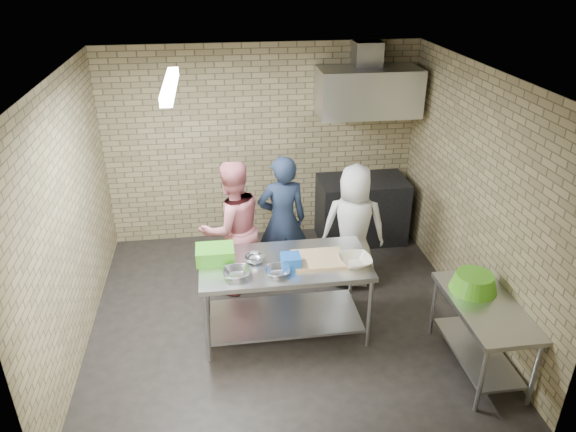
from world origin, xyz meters
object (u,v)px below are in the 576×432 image
object	(u,v)px
side_counter	(480,336)
woman_pink	(232,228)
bottle_red	(368,94)
woman_white	(354,227)
prep_table	(285,297)
blue_tub	(291,261)
green_basin	(474,282)
man_navy	(282,220)
green_crate	(215,254)
bottle_green	(397,94)
stove	(361,209)

from	to	relation	value
side_counter	woman_pink	size ratio (longest dim) A/B	0.73
bottle_red	woman_white	xyz separation A→B (m)	(-0.46, -1.34, -1.26)
bottle_red	woman_white	world-z (taller)	bottle_red
prep_table	woman_pink	bearing A→B (deg)	118.94
prep_table	blue_tub	distance (m)	0.51
green_basin	bottle_red	xyz separation A→B (m)	(-0.38, 2.74, 1.19)
green_basin	man_navy	xyz separation A→B (m)	(-1.67, 1.60, -0.02)
man_navy	side_counter	bearing A→B (deg)	127.74
prep_table	bottle_red	bearing A→B (deg)	57.05
green_crate	woman_white	distance (m)	1.80
green_basin	bottle_red	world-z (taller)	bottle_red
prep_table	man_navy	bearing A→B (deg)	83.77
green_basin	bottle_green	distance (m)	2.98
stove	green_basin	world-z (taller)	green_basin
stove	green_basin	distance (m)	2.57
blue_tub	woman_pink	distance (m)	1.13
green_crate	woman_pink	size ratio (longest dim) A/B	0.23
green_crate	bottle_red	world-z (taller)	bottle_red
stove	green_basin	size ratio (longest dim) A/B	2.61
stove	green_crate	xyz separation A→B (m)	(-2.05, -1.81, 0.50)
bottle_green	woman_white	bearing A→B (deg)	-122.75
blue_tub	woman_white	distance (m)	1.30
blue_tub	green_basin	distance (m)	1.80
green_basin	woman_white	world-z (taller)	woman_white
blue_tub	bottle_green	distance (m)	3.06
green_basin	green_crate	bearing A→B (deg)	164.37
green_basin	bottle_green	bearing A→B (deg)	89.58
green_crate	woman_white	size ratio (longest dim) A/B	0.25
prep_table	bottle_red	distance (m)	3.03
side_counter	stove	distance (m)	2.79
bottle_red	blue_tub	bearing A→B (deg)	-120.85
side_counter	bottle_green	size ratio (longest dim) A/B	8.00
side_counter	woman_white	distance (m)	1.90
side_counter	woman_pink	bearing A→B (deg)	143.23
prep_table	green_crate	distance (m)	0.88
stove	green_crate	world-z (taller)	green_crate
side_counter	man_navy	distance (m)	2.55
green_basin	blue_tub	bearing A→B (deg)	164.68
bottle_red	bottle_green	size ratio (longest dim) A/B	1.20
man_navy	prep_table	bearing A→B (deg)	79.09
stove	bottle_red	distance (m)	1.60
blue_tub	man_navy	world-z (taller)	man_navy
bottle_green	woman_white	distance (m)	2.02
bottle_green	woman_pink	distance (m)	2.88
green_basin	bottle_green	world-z (taller)	bottle_green
side_counter	blue_tub	size ratio (longest dim) A/B	6.22
blue_tub	woman_pink	size ratio (longest dim) A/B	0.12
side_counter	green_crate	world-z (taller)	green_crate
man_navy	woman_white	bearing A→B (deg)	161.85
green_crate	blue_tub	size ratio (longest dim) A/B	2.00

